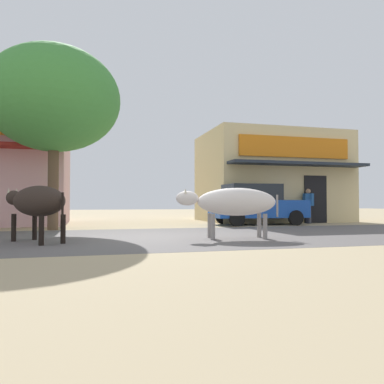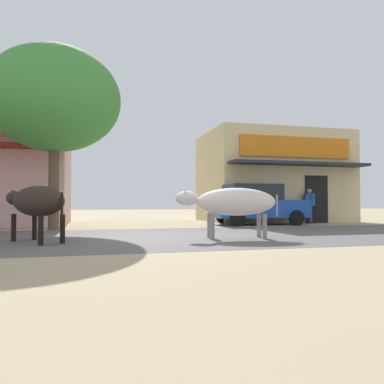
{
  "view_description": "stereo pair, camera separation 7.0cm",
  "coord_description": "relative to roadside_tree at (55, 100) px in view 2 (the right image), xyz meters",
  "views": [
    {
      "loc": [
        -1.72,
        -9.84,
        0.9
      ],
      "look_at": [
        1.18,
        0.95,
        1.21
      ],
      "focal_mm": 35.47,
      "sensor_mm": 36.0,
      "label": 1
    },
    {
      "loc": [
        -1.65,
        -9.86,
        0.9
      ],
      "look_at": [
        1.18,
        0.95,
        1.21
      ],
      "focal_mm": 35.47,
      "sensor_mm": 36.0,
      "label": 2
    }
  ],
  "objects": [
    {
      "name": "cow_near_brown",
      "position": [
        0.01,
        -4.05,
        -3.41
      ],
      "size": [
        1.82,
        2.36,
        1.28
      ],
      "color": "#2D231D",
      "rests_on": "ground"
    },
    {
      "name": "asphalt_road",
      "position": [
        2.91,
        -3.43,
        -4.33
      ],
      "size": [
        72.0,
        6.31,
        0.0
      ],
      "primitive_type": "cube",
      "color": "#585452",
      "rests_on": "ground"
    },
    {
      "name": "cow_far_dark",
      "position": [
        4.68,
        -4.38,
        -3.42
      ],
      "size": [
        2.59,
        1.05,
        1.27
      ],
      "color": "silver",
      "rests_on": "ground"
    },
    {
      "name": "storefront_right_club",
      "position": [
        9.85,
        3.84,
        -2.19
      ],
      "size": [
        6.6,
        5.47,
        4.27
      ],
      "color": "#D8C189",
      "rests_on": "ground"
    },
    {
      "name": "roadside_tree",
      "position": [
        0.0,
        0.0,
        0.0
      ],
      "size": [
        4.35,
        4.35,
        6.08
      ],
      "color": "brown",
      "rests_on": "ground"
    },
    {
      "name": "pedestrian_by_shop",
      "position": [
        10.31,
        1.27,
        -3.46
      ],
      "size": [
        0.42,
        0.61,
        1.5
      ],
      "color": "#3F3F47",
      "rests_on": "ground"
    },
    {
      "name": "ground",
      "position": [
        2.91,
        -3.43,
        -4.33
      ],
      "size": [
        80.0,
        80.0,
        0.0
      ],
      "primitive_type": "plane",
      "color": "tan"
    },
    {
      "name": "parked_hatchback_car",
      "position": [
        7.69,
        0.9,
        -3.49
      ],
      "size": [
        3.8,
        1.91,
        1.64
      ],
      "color": "#1846A4",
      "rests_on": "ground"
    }
  ]
}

